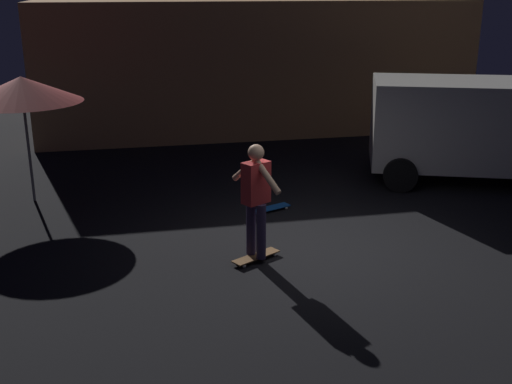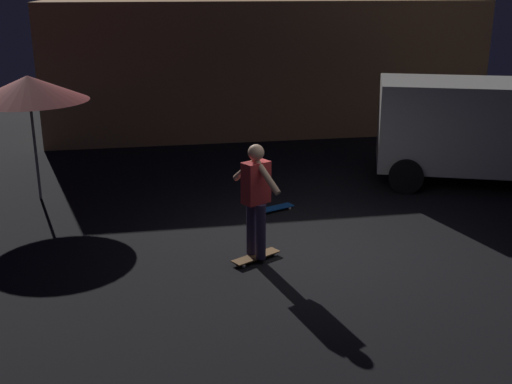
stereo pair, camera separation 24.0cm
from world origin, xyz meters
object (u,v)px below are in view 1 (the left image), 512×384
patio_umbrella (22,89)px  skateboard_spare (270,208)px  parked_van (489,125)px  skater (256,193)px  skateboard_ridden (256,257)px

patio_umbrella → skateboard_spare: size_ratio=2.89×
parked_van → skater: parked_van is taller
patio_umbrella → skater: (3.48, -3.47, -1.04)m
skateboard_ridden → skateboard_spare: same height
skateboard_spare → skater: size_ratio=0.48×
skateboard_ridden → parked_van: bearing=28.2°
skateboard_ridden → skater: size_ratio=0.47×
skateboard_spare → skater: bearing=-108.8°
parked_van → skateboard_spare: (-4.72, -0.91, -1.11)m
parked_van → skater: size_ratio=2.98×
skater → parked_van: bearing=28.2°
patio_umbrella → skater: size_ratio=1.38×
parked_van → patio_umbrella: size_ratio=2.16×
parked_van → skateboard_ridden: (-5.40, -2.90, -1.11)m
patio_umbrella → skateboard_spare: 4.86m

